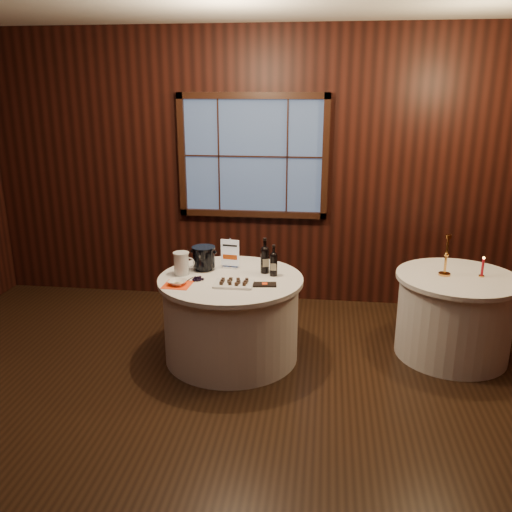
# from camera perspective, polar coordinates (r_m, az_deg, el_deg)

# --- Properties ---
(ground) EXTENTS (6.00, 6.00, 0.00)m
(ground) POSITION_cam_1_polar(r_m,az_deg,el_deg) (4.24, -4.98, -16.73)
(ground) COLOR black
(ground) RESTS_ON ground
(back_wall) EXTENTS (6.00, 0.10, 3.00)m
(back_wall) POSITION_cam_1_polar(r_m,az_deg,el_deg) (6.02, -0.31, 9.47)
(back_wall) COLOR black
(back_wall) RESTS_ON ground
(main_table) EXTENTS (1.28, 1.28, 0.77)m
(main_table) POSITION_cam_1_polar(r_m,az_deg,el_deg) (4.91, -2.62, -6.48)
(main_table) COLOR silver
(main_table) RESTS_ON ground
(side_table) EXTENTS (1.08, 1.08, 0.77)m
(side_table) POSITION_cam_1_polar(r_m,az_deg,el_deg) (5.26, 20.10, -5.91)
(side_table) COLOR silver
(side_table) RESTS_ON ground
(sign_stand) EXTENTS (0.17, 0.10, 0.28)m
(sign_stand) POSITION_cam_1_polar(r_m,az_deg,el_deg) (4.99, -2.72, -0.20)
(sign_stand) COLOR silver
(sign_stand) RESTS_ON main_table
(port_bottle_left) EXTENTS (0.08, 0.09, 0.32)m
(port_bottle_left) POSITION_cam_1_polar(r_m,az_deg,el_deg) (4.84, 0.94, -0.20)
(port_bottle_left) COLOR black
(port_bottle_left) RESTS_ON main_table
(port_bottle_right) EXTENTS (0.07, 0.07, 0.28)m
(port_bottle_right) POSITION_cam_1_polar(r_m,az_deg,el_deg) (4.78, 1.86, -0.68)
(port_bottle_right) COLOR black
(port_bottle_right) RESTS_ON main_table
(ice_bucket) EXTENTS (0.22, 0.22, 0.22)m
(ice_bucket) POSITION_cam_1_polar(r_m,az_deg,el_deg) (4.95, -5.52, -0.17)
(ice_bucket) COLOR black
(ice_bucket) RESTS_ON main_table
(chocolate_plate) EXTENTS (0.33, 0.22, 0.05)m
(chocolate_plate) POSITION_cam_1_polar(r_m,az_deg,el_deg) (4.58, -2.37, -2.86)
(chocolate_plate) COLOR white
(chocolate_plate) RESTS_ON main_table
(chocolate_box) EXTENTS (0.21, 0.12, 0.02)m
(chocolate_box) POSITION_cam_1_polar(r_m,az_deg,el_deg) (4.57, 0.93, -3.02)
(chocolate_box) COLOR black
(chocolate_box) RESTS_ON main_table
(grape_bunch) EXTENTS (0.16, 0.09, 0.04)m
(grape_bunch) POSITION_cam_1_polar(r_m,az_deg,el_deg) (4.70, -6.15, -2.44)
(grape_bunch) COLOR black
(grape_bunch) RESTS_ON main_table
(glass_pitcher) EXTENTS (0.19, 0.14, 0.21)m
(glass_pitcher) POSITION_cam_1_polar(r_m,az_deg,el_deg) (4.85, -7.84, -0.77)
(glass_pitcher) COLOR silver
(glass_pitcher) RESTS_ON main_table
(orange_napkin) EXTENTS (0.24, 0.24, 0.00)m
(orange_napkin) POSITION_cam_1_polar(r_m,az_deg,el_deg) (4.64, -8.26, -3.01)
(orange_napkin) COLOR #FB4415
(orange_napkin) RESTS_ON main_table
(cracker_bowl) EXTENTS (0.18, 0.18, 0.04)m
(cracker_bowl) POSITION_cam_1_polar(r_m,az_deg,el_deg) (4.63, -8.27, -2.77)
(cracker_bowl) COLOR white
(cracker_bowl) RESTS_ON orange_napkin
(brass_candlestick) EXTENTS (0.11, 0.11, 0.37)m
(brass_candlestick) POSITION_cam_1_polar(r_m,az_deg,el_deg) (5.07, 19.35, -0.47)
(brass_candlestick) COLOR gold
(brass_candlestick) RESTS_ON side_table
(red_candle) EXTENTS (0.05, 0.05, 0.18)m
(red_candle) POSITION_cam_1_polar(r_m,az_deg,el_deg) (5.16, 22.73, -1.25)
(red_candle) COLOR gold
(red_candle) RESTS_ON side_table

